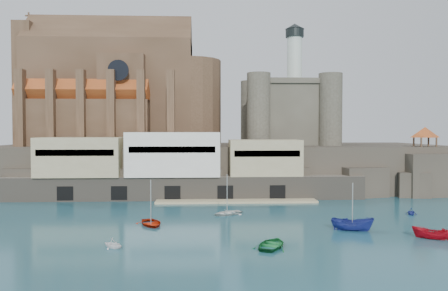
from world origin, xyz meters
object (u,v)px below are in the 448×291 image
church (119,93)px  pavilion (425,133)px  boat_1 (113,247)px  boat_0 (151,225)px  boat_2 (352,230)px  castle_keep (288,110)px

church → pavilion: church is taller
church → boat_1: bearing=-80.0°
church → pavilion: size_ratio=7.34×
boat_0 → boat_1: size_ratio=2.02×
boat_0 → boat_2: boat_2 is taller
church → pavilion: (66.13, -15.85, -9.40)m
church → boat_1: size_ratio=17.04×
church → boat_2: 66.03m
boat_1 → boat_0: bearing=21.7°
castle_keep → pavilion: bearing=-30.2°
boat_0 → boat_1: boat_0 is taller
pavilion → boat_1: pavilion is taller
boat_2 → pavilion: bearing=-24.6°
boat_0 → boat_1: 12.08m
boat_2 → boat_0: bearing=95.2°
church → pavilion: 68.65m
pavilion → boat_1: bearing=-145.4°
pavilion → boat_2: (-26.22, -31.88, -12.73)m
church → pavilion: bearing=-13.5°
castle_keep → boat_0: castle_keep is taller
pavilion → boat_1: (-56.43, -38.98, -12.73)m
castle_keep → boat_1: bearing=-119.4°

